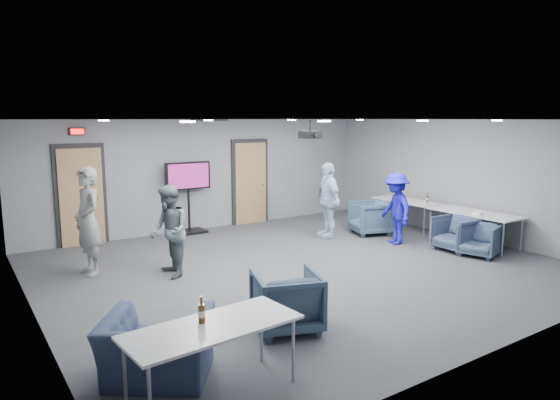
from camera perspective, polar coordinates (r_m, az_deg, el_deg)
floor at (r=9.35m, az=2.65°, el=-7.61°), size 9.00×9.00×0.00m
ceiling at (r=8.95m, az=2.78°, el=9.16°), size 9.00×9.00×0.00m
wall_back at (r=12.47m, az=-8.31°, el=2.90°), size 9.00×0.02×2.70m
wall_front at (r=6.36m, az=24.76°, el=-4.02°), size 9.00×0.02×2.70m
wall_left at (r=7.36m, az=-26.73°, el=-2.44°), size 0.02×8.00×2.70m
wall_right at (r=12.26m, az=19.89°, el=2.34°), size 0.02×8.00×2.70m
door_left at (r=11.50m, az=-21.77°, el=0.38°), size 1.06×0.17×2.24m
door_right at (r=13.02m, az=-3.43°, el=2.00°), size 1.06×0.17×2.24m
exit_sign at (r=11.36m, az=-22.18°, el=7.27°), size 0.32×0.08×0.16m
hvac_diffuser at (r=11.09m, az=-8.12°, el=9.04°), size 0.60×0.60×0.03m
downlights at (r=8.95m, az=2.78°, el=9.07°), size 6.18×3.78×0.02m
person_a at (r=9.31m, az=-21.09°, el=-2.30°), size 0.56×0.75×1.90m
person_b at (r=8.79m, az=-12.54°, el=-3.52°), size 0.70×0.85×1.61m
person_c at (r=11.49m, az=5.46°, el=-0.01°), size 0.62×1.08×1.73m
person_d at (r=11.13m, az=13.09°, el=-0.95°), size 0.87×1.14×1.57m
chair_right_a at (r=12.03m, az=10.21°, el=-2.03°), size 1.07×1.06×0.77m
chair_right_b at (r=11.00m, az=19.48°, el=-3.64°), size 0.80×0.78×0.71m
chair_right_c at (r=10.72m, az=21.80°, el=-4.26°), size 0.90×0.89×0.66m
chair_front_a at (r=6.59m, az=0.75°, el=-11.43°), size 1.06×1.08×0.77m
chair_front_b at (r=5.59m, az=-13.81°, el=-16.07°), size 1.43×1.40×0.70m
table_right_a at (r=12.66m, az=14.29°, el=-0.24°), size 0.73×1.76×0.73m
table_right_b at (r=11.50m, az=21.33°, el=-1.51°), size 0.81×1.94×0.73m
table_front_left at (r=5.07m, az=-7.70°, el=-14.50°), size 1.79×0.85×0.73m
bottle_front at (r=5.09m, az=-8.95°, el=-12.63°), size 0.07×0.07×0.27m
bottle_right at (r=12.48m, az=16.50°, el=0.14°), size 0.06×0.06×0.23m
snack_box at (r=13.06m, az=13.46°, el=0.37°), size 0.18×0.16×0.03m
wrapper at (r=11.27m, az=21.66°, el=-1.40°), size 0.26×0.21×0.05m
tv_stand at (r=12.03m, az=-10.41°, el=0.79°), size 1.12×0.53×1.71m
projector at (r=10.02m, az=3.49°, el=7.48°), size 0.41×0.38×0.36m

